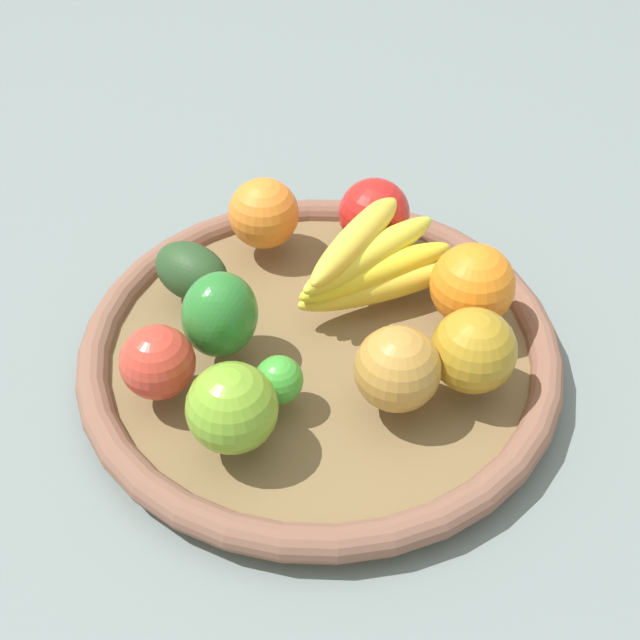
# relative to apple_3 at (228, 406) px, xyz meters

# --- Properties ---
(ground_plane) EXTENTS (2.40, 2.40, 0.00)m
(ground_plane) POSITION_rel_apple_3_xyz_m (-0.14, 0.00, -0.08)
(ground_plane) COLOR slate
(ground_plane) RESTS_ON ground
(basket) EXTENTS (0.46, 0.46, 0.04)m
(basket) POSITION_rel_apple_3_xyz_m (-0.14, 0.00, -0.06)
(basket) COLOR brown
(basket) RESTS_ON ground_plane
(apple_3) EXTENTS (0.10, 0.10, 0.08)m
(apple_3) POSITION_rel_apple_3_xyz_m (0.00, 0.00, 0.00)
(apple_3) COLOR #79A92D
(apple_3) RESTS_ON basket
(banana_bunch) EXTENTS (0.17, 0.13, 0.07)m
(banana_bunch) POSITION_rel_apple_3_xyz_m (-0.22, 0.01, -0.00)
(banana_bunch) COLOR yellow
(banana_bunch) RESTS_ON basket
(apple_4) EXTENTS (0.10, 0.10, 0.08)m
(apple_4) POSITION_rel_apple_3_xyz_m (-0.16, 0.15, -0.00)
(apple_4) COLOR #AE8522
(apple_4) RESTS_ON basket
(avocado) EXTENTS (0.06, 0.09, 0.06)m
(avocado) POSITION_rel_apple_3_xyz_m (-0.13, -0.14, -0.01)
(avocado) COLOR #294724
(avocado) RESTS_ON basket
(apple_2) EXTENTS (0.09, 0.09, 0.07)m
(apple_2) POSITION_rel_apple_3_xyz_m (-0.01, -0.08, -0.01)
(apple_2) COLOR red
(apple_2) RESTS_ON basket
(orange_0) EXTENTS (0.10, 0.10, 0.07)m
(orange_0) POSITION_rel_apple_3_xyz_m (-0.24, -0.12, -0.00)
(orange_0) COLOR orange
(orange_0) RESTS_ON basket
(apple_0) EXTENTS (0.09, 0.09, 0.08)m
(apple_0) POSITION_rel_apple_3_xyz_m (-0.11, 0.10, -0.00)
(apple_0) COLOR #BE873A
(apple_0) RESTS_ON basket
(lime_0) EXTENTS (0.05, 0.05, 0.04)m
(lime_0) POSITION_rel_apple_3_xyz_m (-0.06, 0.01, -0.02)
(lime_0) COLOR green
(lime_0) RESTS_ON basket
(apple_1) EXTENTS (0.09, 0.09, 0.07)m
(apple_1) POSITION_rel_apple_3_xyz_m (-0.29, -0.02, -0.00)
(apple_1) COLOR red
(apple_1) RESTS_ON basket
(bell_pepper) EXTENTS (0.08, 0.08, 0.08)m
(bell_pepper) POSITION_rel_apple_3_xyz_m (-0.08, -0.07, 0.00)
(bell_pepper) COLOR #2D7D30
(bell_pepper) RESTS_ON basket
(orange_1) EXTENTS (0.10, 0.10, 0.08)m
(orange_1) POSITION_rel_apple_3_xyz_m (-0.24, 0.11, 0.00)
(orange_1) COLOR orange
(orange_1) RESTS_ON basket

